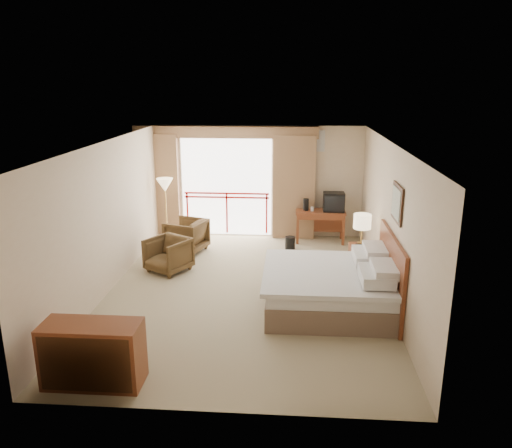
# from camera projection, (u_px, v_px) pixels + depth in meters

# --- Properties ---
(floor) EXTENTS (7.00, 7.00, 0.00)m
(floor) POSITION_uv_depth(u_px,v_px,m) (246.00, 291.00, 9.17)
(floor) COLOR gray
(floor) RESTS_ON ground
(ceiling) EXTENTS (7.00, 7.00, 0.00)m
(ceiling) POSITION_uv_depth(u_px,v_px,m) (245.00, 143.00, 8.42)
(ceiling) COLOR white
(ceiling) RESTS_ON wall_back
(wall_back) EXTENTS (5.00, 0.00, 5.00)m
(wall_back) POSITION_uv_depth(u_px,v_px,m) (259.00, 182.00, 12.15)
(wall_back) COLOR beige
(wall_back) RESTS_ON ground
(wall_front) EXTENTS (5.00, 0.00, 5.00)m
(wall_front) POSITION_uv_depth(u_px,v_px,m) (216.00, 306.00, 5.44)
(wall_front) COLOR beige
(wall_front) RESTS_ON ground
(wall_left) EXTENTS (0.00, 7.00, 7.00)m
(wall_left) POSITION_uv_depth(u_px,v_px,m) (108.00, 217.00, 8.97)
(wall_left) COLOR beige
(wall_left) RESTS_ON ground
(wall_right) EXTENTS (0.00, 7.00, 7.00)m
(wall_right) POSITION_uv_depth(u_px,v_px,m) (390.00, 223.00, 8.62)
(wall_right) COLOR beige
(wall_right) RESTS_ON ground
(balcony_door) EXTENTS (2.40, 0.00, 2.40)m
(balcony_door) POSITION_uv_depth(u_px,v_px,m) (227.00, 187.00, 12.23)
(balcony_door) COLOR white
(balcony_door) RESTS_ON wall_back
(balcony_railing) EXTENTS (2.09, 0.03, 1.02)m
(balcony_railing) POSITION_uv_depth(u_px,v_px,m) (227.00, 203.00, 12.32)
(balcony_railing) COLOR #A7120E
(balcony_railing) RESTS_ON wall_back
(curtain_left) EXTENTS (1.00, 0.26, 2.50)m
(curtain_left) POSITION_uv_depth(u_px,v_px,m) (159.00, 185.00, 12.21)
(curtain_left) COLOR brown
(curtain_left) RESTS_ON wall_back
(curtain_right) EXTENTS (1.00, 0.26, 2.50)m
(curtain_right) POSITION_uv_depth(u_px,v_px,m) (294.00, 187.00, 11.97)
(curtain_right) COLOR brown
(curtain_right) RESTS_ON wall_back
(valance) EXTENTS (4.40, 0.22, 0.28)m
(valance) POSITION_uv_depth(u_px,v_px,m) (225.00, 132.00, 11.76)
(valance) COLOR brown
(valance) RESTS_ON wall_back
(hvac_vent) EXTENTS (0.50, 0.04, 0.50)m
(hvac_vent) POSITION_uv_depth(u_px,v_px,m) (314.00, 141.00, 11.75)
(hvac_vent) COLOR silver
(hvac_vent) RESTS_ON wall_back
(bed) EXTENTS (2.13, 2.06, 0.97)m
(bed) POSITION_uv_depth(u_px,v_px,m) (331.00, 287.00, 8.39)
(bed) COLOR brown
(bed) RESTS_ON floor
(headboard) EXTENTS (0.06, 2.10, 1.30)m
(headboard) POSITION_uv_depth(u_px,v_px,m) (391.00, 274.00, 8.24)
(headboard) COLOR #622A17
(headboard) RESTS_ON wall_right
(framed_art) EXTENTS (0.04, 0.72, 0.60)m
(framed_art) POSITION_uv_depth(u_px,v_px,m) (397.00, 203.00, 7.91)
(framed_art) COLOR black
(framed_art) RESTS_ON wall_right
(nightstand) EXTENTS (0.44, 0.52, 0.60)m
(nightstand) POSITION_uv_depth(u_px,v_px,m) (360.00, 260.00, 9.85)
(nightstand) COLOR #622A17
(nightstand) RESTS_ON floor
(table_lamp) EXTENTS (0.34, 0.34, 0.61)m
(table_lamp) POSITION_uv_depth(u_px,v_px,m) (362.00, 222.00, 9.68)
(table_lamp) COLOR tan
(table_lamp) RESTS_ON nightstand
(phone) EXTENTS (0.19, 0.16, 0.07)m
(phone) POSITION_uv_depth(u_px,v_px,m) (360.00, 246.00, 9.62)
(phone) COLOR black
(phone) RESTS_ON nightstand
(desk) EXTENTS (1.16, 0.56, 0.76)m
(desk) POSITION_uv_depth(u_px,v_px,m) (320.00, 217.00, 11.87)
(desk) COLOR #622A17
(desk) RESTS_ON floor
(tv) EXTENTS (0.49, 0.39, 0.45)m
(tv) POSITION_uv_depth(u_px,v_px,m) (334.00, 202.00, 11.69)
(tv) COLOR black
(tv) RESTS_ON desk
(coffee_maker) EXTENTS (0.14, 0.14, 0.29)m
(coffee_maker) POSITION_uv_depth(u_px,v_px,m) (306.00, 205.00, 11.77)
(coffee_maker) COLOR black
(coffee_maker) RESTS_ON desk
(cup) EXTENTS (0.09, 0.09, 0.11)m
(cup) POSITION_uv_depth(u_px,v_px,m) (312.00, 209.00, 11.73)
(cup) COLOR white
(cup) RESTS_ON desk
(wastebasket) EXTENTS (0.23, 0.23, 0.29)m
(wastebasket) POSITION_uv_depth(u_px,v_px,m) (290.00, 243.00, 11.41)
(wastebasket) COLOR black
(wastebasket) RESTS_ON floor
(armchair_far) EXTENTS (1.02, 1.00, 0.73)m
(armchair_far) POSITION_uv_depth(u_px,v_px,m) (187.00, 251.00, 11.30)
(armchair_far) COLOR #422F19
(armchair_far) RESTS_ON floor
(armchair_near) EXTENTS (1.04, 1.04, 0.70)m
(armchair_near) POSITION_uv_depth(u_px,v_px,m) (169.00, 271.00, 10.13)
(armchair_near) COLOR #422F19
(armchair_near) RESTS_ON floor
(side_table) EXTENTS (0.44, 0.44, 0.48)m
(side_table) POSITION_uv_depth(u_px,v_px,m) (171.00, 245.00, 10.66)
(side_table) COLOR black
(side_table) RESTS_ON floor
(book) EXTENTS (0.23, 0.26, 0.02)m
(book) POSITION_uv_depth(u_px,v_px,m) (171.00, 238.00, 10.62)
(book) COLOR white
(book) RESTS_ON side_table
(floor_lamp) EXTENTS (0.39, 0.39, 1.52)m
(floor_lamp) POSITION_uv_depth(u_px,v_px,m) (165.00, 187.00, 11.67)
(floor_lamp) COLOR tan
(floor_lamp) RESTS_ON floor
(dresser) EXTENTS (1.24, 0.53, 0.83)m
(dresser) POSITION_uv_depth(u_px,v_px,m) (93.00, 354.00, 6.27)
(dresser) COLOR #622A17
(dresser) RESTS_ON floor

